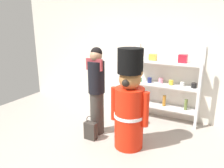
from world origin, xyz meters
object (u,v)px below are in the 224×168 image
teddy_bear_guard (129,104)px  shopping_bag (91,130)px  merchandise_shelf (166,83)px  person_shopper (97,89)px

teddy_bear_guard → shopping_bag: teddy_bear_guard is taller
merchandise_shelf → person_shopper: 1.48m
merchandise_shelf → shopping_bag: merchandise_shelf is taller
person_shopper → shopping_bag: (0.02, -0.25, -0.68)m
merchandise_shelf → shopping_bag: 1.78m
teddy_bear_guard → shopping_bag: size_ratio=3.73×
shopping_bag → merchandise_shelf: bearing=56.8°
teddy_bear_guard → merchandise_shelf: bearing=79.5°
teddy_bear_guard → shopping_bag: (-0.67, -0.10, -0.58)m
merchandise_shelf → shopping_bag: size_ratio=3.61×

